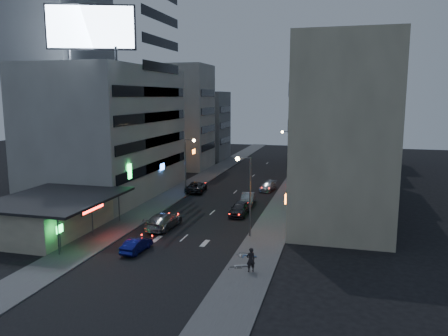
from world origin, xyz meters
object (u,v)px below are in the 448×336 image
(parked_car_right_near, at_px, (240,209))
(parked_car_left, at_px, (196,187))
(person, at_px, (251,260))
(scooter_silver_a, at_px, (248,258))
(road_car_silver, at_px, (164,221))
(parked_car_right_far, at_px, (268,186))
(scooter_silver_b, at_px, (254,248))
(scooter_blue, at_px, (257,250))
(scooter_black_b, at_px, (250,248))
(road_car_blue, at_px, (137,245))
(scooter_black_a, at_px, (241,261))
(parked_car_right_mid, at_px, (248,199))

(parked_car_right_near, bearing_deg, parked_car_left, 130.69)
(person, bearing_deg, scooter_silver_a, -103.11)
(road_car_silver, xyz_separation_m, scooter_silver_a, (10.96, -8.03, -0.17))
(parked_car_right_far, xyz_separation_m, person, (3.69, -31.13, 0.47))
(person, distance_m, scooter_silver_a, 1.53)
(parked_car_left, xyz_separation_m, road_car_silver, (2.36, -18.10, 0.06))
(person, relative_size, scooter_silver_b, 1.05)
(scooter_blue, relative_size, scooter_silver_b, 0.96)
(parked_car_right_near, relative_size, scooter_black_b, 2.91)
(road_car_blue, height_order, scooter_black_a, road_car_blue)
(parked_car_right_near, height_order, scooter_silver_b, parked_car_right_near)
(road_car_silver, height_order, scooter_blue, road_car_silver)
(parked_car_left, bearing_deg, road_car_blue, 89.17)
(parked_car_right_far, height_order, scooter_silver_a, parked_car_right_far)
(person, xyz_separation_m, scooter_silver_b, (-0.46, 3.84, -0.41))
(scooter_blue, relative_size, scooter_black_b, 1.12)
(parked_car_right_near, bearing_deg, scooter_silver_b, -70.81)
(scooter_black_a, bearing_deg, scooter_silver_a, -58.55)
(parked_car_right_mid, xyz_separation_m, scooter_silver_b, (4.36, -18.02, -0.05))
(road_car_blue, distance_m, scooter_black_b, 10.31)
(parked_car_left, bearing_deg, scooter_black_a, 108.64)
(parked_car_left, xyz_separation_m, scooter_black_b, (12.90, -23.44, -0.16))
(parked_car_right_near, xyz_separation_m, scooter_silver_b, (4.24, -12.78, -0.11))
(parked_car_right_mid, bearing_deg, scooter_silver_a, -83.62)
(scooter_black_a, distance_m, scooter_silver_a, 0.73)
(parked_car_right_near, xyz_separation_m, scooter_black_a, (3.75, -15.79, -0.19))
(road_car_blue, bearing_deg, road_car_silver, -82.82)
(parked_car_right_mid, bearing_deg, road_car_silver, -123.56)
(parked_car_left, bearing_deg, scooter_silver_a, 109.94)
(parked_car_right_near, xyz_separation_m, parked_car_right_far, (1.02, 14.50, -0.17))
(parked_car_right_near, relative_size, parked_car_right_mid, 1.04)
(parked_car_left, relative_size, scooter_black_a, 3.42)
(road_car_silver, xyz_separation_m, scooter_silver_b, (10.98, -5.57, -0.14))
(road_car_blue, distance_m, scooter_blue, 10.99)
(parked_car_right_near, bearing_deg, parked_car_right_far, 86.83)
(person, xyz_separation_m, scooter_silver_a, (-0.48, 1.39, -0.44))
(parked_car_left, bearing_deg, scooter_blue, 112.61)
(person, bearing_deg, scooter_black_b, -109.83)
(road_car_blue, distance_m, scooter_silver_a, 10.56)
(road_car_blue, distance_m, scooter_silver_b, 10.70)
(scooter_black_b, bearing_deg, parked_car_right_near, 8.82)
(parked_car_left, bearing_deg, scooter_black_b, 111.76)
(parked_car_left, height_order, scooter_silver_b, parked_car_left)
(scooter_black_b, bearing_deg, scooter_blue, -133.88)
(parked_car_right_mid, relative_size, scooter_silver_b, 2.41)
(person, bearing_deg, parked_car_left, -95.60)
(scooter_silver_a, xyz_separation_m, scooter_blue, (0.36, 2.13, 0.01))
(scooter_silver_a, bearing_deg, road_car_blue, 63.42)
(parked_car_left, distance_m, scooter_black_a, 29.61)
(road_car_blue, relative_size, scooter_black_b, 2.38)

